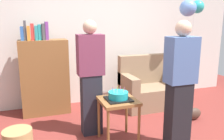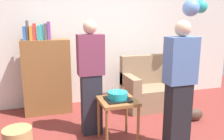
{
  "view_description": "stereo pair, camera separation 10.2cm",
  "coord_description": "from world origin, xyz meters",
  "views": [
    {
      "loc": [
        -1.3,
        -2.44,
        1.64
      ],
      "look_at": [
        -0.26,
        0.55,
        0.95
      ],
      "focal_mm": 37.49,
      "sensor_mm": 36.0,
      "label": 1
    },
    {
      "loc": [
        -1.2,
        -2.47,
        1.64
      ],
      "look_at": [
        -0.26,
        0.55,
        0.95
      ],
      "focal_mm": 37.49,
      "sensor_mm": 36.0,
      "label": 2
    }
  ],
  "objects": [
    {
      "name": "wall_back",
      "position": [
        0.0,
        2.05,
        1.35
      ],
      "size": [
        6.0,
        0.1,
        2.7
      ],
      "primitive_type": "cube",
      "color": "silver",
      "rests_on": "ground_plane"
    },
    {
      "name": "couch",
      "position": [
        0.8,
        1.4,
        0.34
      ],
      "size": [
        1.1,
        0.7,
        0.96
      ],
      "color": "#8C7054",
      "rests_on": "ground_plane"
    },
    {
      "name": "bookshelf",
      "position": [
        -1.11,
        1.66,
        0.69
      ],
      "size": [
        0.8,
        0.36,
        1.62
      ],
      "color": "brown",
      "rests_on": "ground_plane"
    },
    {
      "name": "side_table",
      "position": [
        -0.26,
        0.3,
        0.51
      ],
      "size": [
        0.48,
        0.48,
        0.6
      ],
      "color": "brown",
      "rests_on": "ground_plane"
    },
    {
      "name": "birthday_cake",
      "position": [
        -0.26,
        0.3,
        0.65
      ],
      "size": [
        0.32,
        0.32,
        0.16
      ],
      "color": "black",
      "rests_on": "side_table"
    },
    {
      "name": "person_blowing_candles",
      "position": [
        -0.54,
        0.66,
        0.83
      ],
      "size": [
        0.36,
        0.22,
        1.63
      ],
      "rotation": [
        0.0,
        0.0,
        -0.39
      ],
      "color": "#23232D",
      "rests_on": "ground_plane"
    },
    {
      "name": "person_holding_cake",
      "position": [
        0.39,
        -0.11,
        0.83
      ],
      "size": [
        0.36,
        0.22,
        1.63
      ],
      "rotation": [
        0.0,
        0.0,
        2.84
      ],
      "color": "black",
      "rests_on": "ground_plane"
    },
    {
      "name": "wicker_basket",
      "position": [
        -1.54,
        0.46,
        0.15
      ],
      "size": [
        0.36,
        0.36,
        0.3
      ],
      "primitive_type": "cylinder",
      "color": "#A88451",
      "rests_on": "ground_plane"
    },
    {
      "name": "handbag",
      "position": [
        1.17,
        0.56,
        0.1
      ],
      "size": [
        0.28,
        0.14,
        0.2
      ],
      "primitive_type": "ellipsoid",
      "color": "#473328",
      "rests_on": "ground_plane"
    },
    {
      "name": "balloon_bunch",
      "position": [
        1.53,
        1.27,
        1.85
      ],
      "size": [
        0.52,
        0.33,
        1.99
      ],
      "color": "silver",
      "rests_on": "ground_plane"
    }
  ]
}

